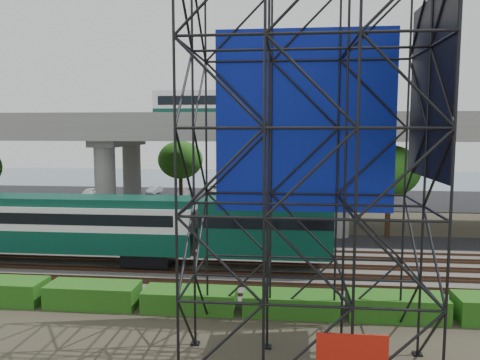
# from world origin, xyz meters

# --- Properties ---
(ground) EXTENTS (140.00, 140.00, 0.00)m
(ground) POSITION_xyz_m (0.00, 0.00, 0.00)
(ground) COLOR #474233
(ground) RESTS_ON ground
(ballast_bed) EXTENTS (90.00, 12.00, 0.20)m
(ballast_bed) POSITION_xyz_m (0.00, 2.00, 0.10)
(ballast_bed) COLOR slate
(ballast_bed) RESTS_ON ground
(service_road) EXTENTS (90.00, 5.00, 0.08)m
(service_road) POSITION_xyz_m (0.00, 10.50, 0.04)
(service_road) COLOR black
(service_road) RESTS_ON ground
(parking_lot) EXTENTS (90.00, 18.00, 0.08)m
(parking_lot) POSITION_xyz_m (0.00, 34.00, 0.04)
(parking_lot) COLOR black
(parking_lot) RESTS_ON ground
(harbor_water) EXTENTS (140.00, 40.00, 0.03)m
(harbor_water) POSITION_xyz_m (0.00, 56.00, 0.01)
(harbor_water) COLOR #3F5868
(harbor_water) RESTS_ON ground
(rail_tracks) EXTENTS (90.00, 9.52, 0.16)m
(rail_tracks) POSITION_xyz_m (0.00, 2.00, 0.28)
(rail_tracks) COLOR #472D1E
(rail_tracks) RESTS_ON ballast_bed
(commuter_train) EXTENTS (29.30, 3.06, 4.30)m
(commuter_train) POSITION_xyz_m (-7.39, 2.00, 2.88)
(commuter_train) COLOR black
(commuter_train) RESTS_ON rail_tracks
(overpass) EXTENTS (80.00, 12.00, 12.40)m
(overpass) POSITION_xyz_m (-0.02, 16.00, 8.21)
(overpass) COLOR #9E9B93
(overpass) RESTS_ON ground
(scaffold_tower) EXTENTS (9.36, 6.36, 15.00)m
(scaffold_tower) POSITION_xyz_m (6.53, -7.98, 7.47)
(scaffold_tower) COLOR black
(scaffold_tower) RESTS_ON ground
(hedge_strip) EXTENTS (34.60, 1.80, 1.20)m
(hedge_strip) POSITION_xyz_m (1.01, -4.30, 0.56)
(hedge_strip) COLOR #1C5212
(hedge_strip) RESTS_ON ground
(trees) EXTENTS (40.94, 16.94, 7.69)m
(trees) POSITION_xyz_m (-4.67, 16.17, 5.57)
(trees) COLOR #382314
(trees) RESTS_ON ground
(suv) EXTENTS (5.58, 4.05, 1.41)m
(suv) POSITION_xyz_m (-3.12, 10.27, 0.79)
(suv) COLOR black
(suv) RESTS_ON service_road
(parked_cars) EXTENTS (39.78, 9.73, 1.32)m
(parked_cars) POSITION_xyz_m (1.06, 33.65, 0.71)
(parked_cars) COLOR silver
(parked_cars) RESTS_ON parking_lot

